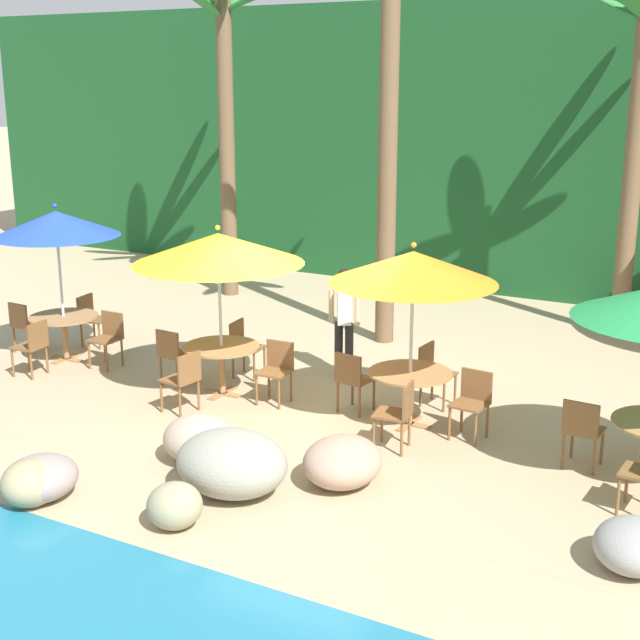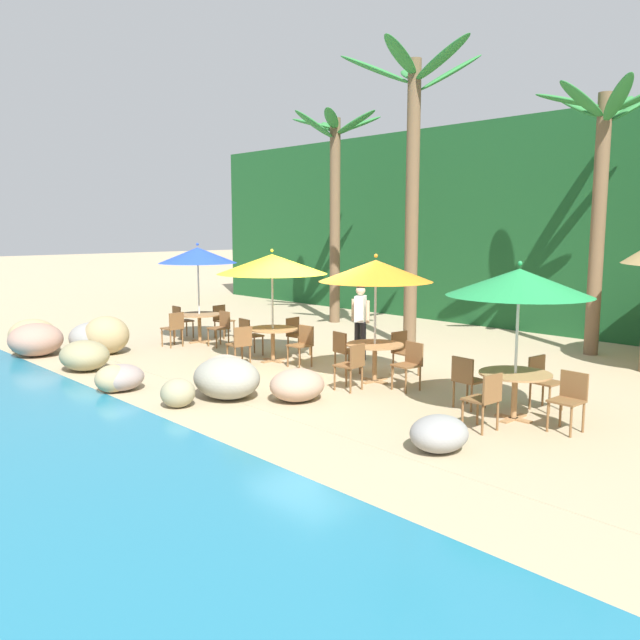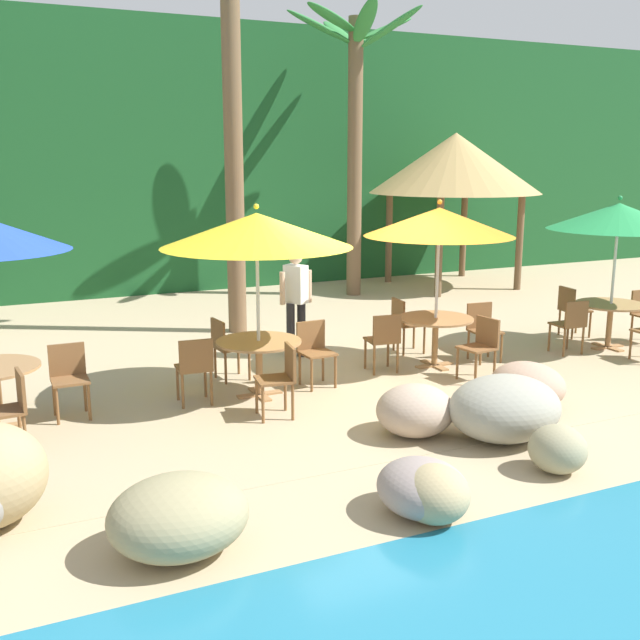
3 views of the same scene
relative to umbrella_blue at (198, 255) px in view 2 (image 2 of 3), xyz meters
The scene contains 32 objects.
ground_plane 5.18m from the umbrella_blue, ahead, with size 120.00×120.00×0.00m, color tan.
terrace_deck 5.18m from the umbrella_blue, ahead, with size 18.00×5.20×0.01m.
foliage_backdrop 10.06m from the umbrella_blue, 62.24° to the left, with size 28.00×2.40×6.00m.
rock_seawall 4.00m from the umbrella_blue, 58.14° to the right, with size 15.23×2.93×0.89m.
umbrella_blue is the anchor object (origin of this frame).
dining_table_blue 1.62m from the umbrella_blue, 90.00° to the right, with size 1.10×1.10×0.74m.
chair_blue_seaward 1.92m from the umbrella_blue, ahead, with size 0.42×0.43×0.87m.
chair_blue_inland 1.92m from the umbrella_blue, 103.43° to the left, with size 0.48×0.47×0.87m.
chair_blue_left 1.92m from the umbrella_blue, behind, with size 0.44×0.45×0.87m.
chair_blue_right 1.92m from the umbrella_blue, 78.57° to the right, with size 0.46×0.46×0.87m.
umbrella_yellow 3.17m from the umbrella_blue, ahead, with size 2.41×2.41×2.48m.
dining_table_yellow 3.56m from the umbrella_blue, ahead, with size 1.10×1.10×0.74m.
chair_yellow_seaward 4.37m from the umbrella_blue, ahead, with size 0.44×0.45×0.87m.
chair_yellow_inland 3.52m from the umbrella_blue, 13.23° to the left, with size 0.47×0.46×0.87m.
chair_yellow_left 2.89m from the umbrella_blue, ahead, with size 0.45×0.46×0.87m.
chair_yellow_right 3.72m from the umbrella_blue, 17.43° to the right, with size 0.48×0.48×0.87m.
umbrella_orange 6.01m from the umbrella_blue, ahead, with size 2.16×2.16×2.45m.
dining_table_orange 6.22m from the umbrella_blue, ahead, with size 1.10×1.10×0.74m.
chair_orange_seaward 7.08m from the umbrella_blue, ahead, with size 0.46×0.46×0.87m.
chair_orange_inland 6.30m from the umbrella_blue, ahead, with size 0.46×0.45×0.87m.
chair_orange_left 5.43m from the umbrella_blue, ahead, with size 0.47×0.48×0.87m.
chair_orange_right 6.50m from the umbrella_blue, ahead, with size 0.48×0.48×0.87m.
umbrella_green 9.17m from the umbrella_blue, ahead, with size 2.18×2.18×2.45m.
dining_table_green 9.31m from the umbrella_blue, ahead, with size 1.10×1.10×0.74m.
chair_green_seaward 10.16m from the umbrella_blue, ahead, with size 0.43×0.44×0.87m.
chair_green_inland 9.34m from the umbrella_blue, ahead, with size 0.46×0.46×0.87m.
chair_green_left 8.49m from the umbrella_blue, ahead, with size 0.44×0.45×0.87m.
chair_green_right 9.42m from the umbrella_blue, ahead, with size 0.45×0.44×0.87m.
palm_tree_nearest 5.49m from the umbrella_blue, 92.57° to the left, with size 2.87×2.86×6.34m.
palm_tree_second 5.87m from the umbrella_blue, 40.21° to the left, with size 3.42×3.45×7.11m.
palm_tree_third 9.76m from the umbrella_blue, 37.41° to the left, with size 2.95×2.95×6.07m.
waiter_in_white 4.74m from the umbrella_blue, 18.13° to the left, with size 0.52×0.39×1.70m.
Camera 2 is at (9.66, -8.95, 2.96)m, focal length 36.84 mm.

